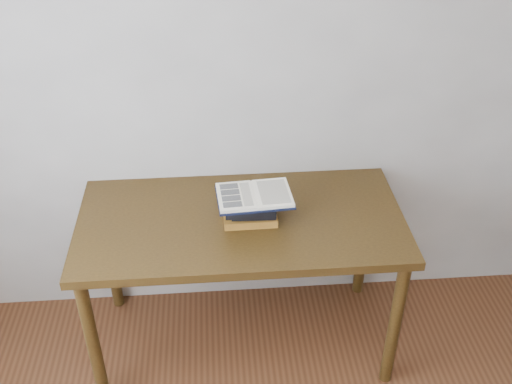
{
  "coord_description": "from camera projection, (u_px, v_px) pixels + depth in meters",
  "views": [
    {
      "loc": [
        -0.16,
        -0.83,
        2.47
      ],
      "look_at": [
        0.02,
        1.34,
        0.98
      ],
      "focal_mm": 42.0,
      "sensor_mm": 36.0,
      "label": 1
    }
  ],
  "objects": [
    {
      "name": "book_stack",
      "position": [
        251.0,
        208.0,
        2.71
      ],
      "size": [
        0.24,
        0.19,
        0.13
      ],
      "color": "olive",
      "rests_on": "desk"
    },
    {
      "name": "desk",
      "position": [
        241.0,
        234.0,
        2.81
      ],
      "size": [
        1.51,
        0.75,
        0.81
      ],
      "color": "#412C10",
      "rests_on": "ground"
    },
    {
      "name": "open_book",
      "position": [
        254.0,
        196.0,
        2.65
      ],
      "size": [
        0.35,
        0.25,
        0.03
      ],
      "rotation": [
        0.0,
        0.0,
        0.07
      ],
      "color": "black",
      "rests_on": "book_stack"
    },
    {
      "name": "room_shell",
      "position": [
        262.0,
        305.0,
        1.17
      ],
      "size": [
        3.54,
        3.54,
        2.62
      ],
      "color": "beige",
      "rests_on": "ground"
    }
  ]
}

